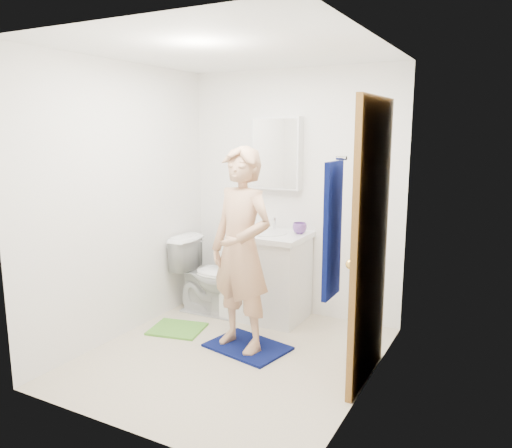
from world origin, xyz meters
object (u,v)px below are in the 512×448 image
Objects in this scene: towel at (332,231)px; man at (241,250)px; medicine_cabinet at (277,153)px; vanity_cabinet at (266,278)px; soap_dispenser at (235,221)px; toothbrush_cup at (300,228)px; toilet at (211,276)px.

towel is 1.31m from man.
medicine_cabinet reaches higher than towel.
towel is at bearing -51.53° from vanity_cabinet.
man is (0.46, -0.67, -0.09)m from soap_dispenser.
medicine_cabinet is at bearing 158.67° from toothbrush_cup.
man is at bearing -55.81° from soap_dispenser.
towel is at bearing -21.31° from man.
vanity_cabinet reaches higher than toilet.
soap_dispenser is at bearing -163.46° from vanity_cabinet.
toilet is at bearing 142.38° from towel.
soap_dispenser is at bearing 138.17° from man.
medicine_cabinet is at bearing -56.85° from toilet.
vanity_cabinet is 1.04× the size of toilet.
man is at bearing 144.71° from towel.
toilet is 0.62m from soap_dispenser.
toilet is 1.02m from toothbrush_cup.
towel is 1.04× the size of toilet.
towel reaches higher than toothbrush_cup.
vanity_cabinet is at bearing 115.57° from man.
soap_dispenser is 0.82m from man.
toothbrush_cup is (0.30, 0.11, 0.50)m from vanity_cabinet.
vanity_cabinet is at bearing 16.54° from soap_dispenser.
soap_dispenser is (-1.48, 1.40, -0.30)m from towel.
medicine_cabinet reaches higher than vanity_cabinet.
man reaches higher than towel.
toilet is 5.78× the size of toothbrush_cup.
vanity_cabinet is at bearing -75.85° from toilet.
towel is (1.18, -1.48, 0.85)m from vanity_cabinet.
vanity_cabinet is 1.22m from medicine_cabinet.
towel is 2.33m from toilet.
toothbrush_cup is (0.60, 0.20, -0.05)m from soap_dispenser.
medicine_cabinet is 0.91× the size of toilet.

